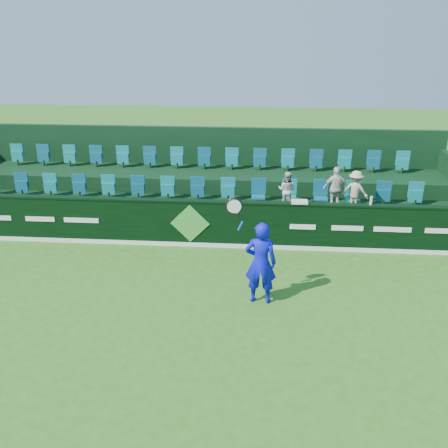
# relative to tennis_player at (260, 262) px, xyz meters

# --- Properties ---
(ground) EXTENTS (60.00, 60.00, 0.00)m
(ground) POSITION_rel_tennis_player_xyz_m (-1.98, -1.05, -0.97)
(ground) COLOR #306C19
(ground) RESTS_ON ground
(sponsor_hoarding) EXTENTS (16.00, 0.25, 1.35)m
(sponsor_hoarding) POSITION_rel_tennis_player_xyz_m (-1.97, 2.95, -0.29)
(sponsor_hoarding) COLOR black
(sponsor_hoarding) RESTS_ON ground
(stand_tier_front) EXTENTS (16.00, 2.00, 0.80)m
(stand_tier_front) POSITION_rel_tennis_player_xyz_m (-1.98, 4.05, -0.57)
(stand_tier_front) COLOR black
(stand_tier_front) RESTS_ON ground
(stand_tier_back) EXTENTS (16.00, 1.80, 1.30)m
(stand_tier_back) POSITION_rel_tennis_player_xyz_m (-1.98, 5.95, -0.32)
(stand_tier_back) COLOR black
(stand_tier_back) RESTS_ON ground
(stand_rear) EXTENTS (16.00, 4.10, 2.60)m
(stand_rear) POSITION_rel_tennis_player_xyz_m (-1.98, 6.40, 0.25)
(stand_rear) COLOR black
(stand_rear) RESTS_ON ground
(seat_row_front) EXTENTS (13.50, 0.50, 0.60)m
(seat_row_front) POSITION_rel_tennis_player_xyz_m (-1.98, 4.45, 0.13)
(seat_row_front) COLOR #117D7E
(seat_row_front) RESTS_ON stand_tier_front
(seat_row_back) EXTENTS (13.50, 0.50, 0.60)m
(seat_row_back) POSITION_rel_tennis_player_xyz_m (-1.98, 6.25, 0.63)
(seat_row_back) COLOR #117D7E
(seat_row_back) RESTS_ON stand_tier_back
(tennis_player) EXTENTS (1.20, 0.49, 2.55)m
(tennis_player) POSITION_rel_tennis_player_xyz_m (0.00, 0.00, 0.00)
(tennis_player) COLOR #0C11D2
(tennis_player) RESTS_ON ground
(spectator_left) EXTENTS (0.65, 0.58, 1.10)m
(spectator_left) POSITION_rel_tennis_player_xyz_m (0.71, 4.07, 0.38)
(spectator_left) COLOR beige
(spectator_left) RESTS_ON stand_tier_front
(spectator_middle) EXTENTS (0.77, 0.38, 1.27)m
(spectator_middle) POSITION_rel_tennis_player_xyz_m (2.11, 4.07, 0.47)
(spectator_middle) COLOR silver
(spectator_middle) RESTS_ON stand_tier_front
(spectator_right) EXTENTS (0.86, 0.68, 1.17)m
(spectator_right) POSITION_rel_tennis_player_xyz_m (2.67, 4.07, 0.41)
(spectator_right) COLOR tan
(spectator_right) RESTS_ON stand_tier_front
(towel) EXTENTS (0.44, 0.29, 0.07)m
(towel) POSITION_rel_tennis_player_xyz_m (1.01, 2.95, 0.41)
(towel) COLOR silver
(towel) RESTS_ON sponsor_hoarding
(drinks_bottle) EXTENTS (0.08, 0.08, 0.24)m
(drinks_bottle) POSITION_rel_tennis_player_xyz_m (2.90, 2.95, 0.50)
(drinks_bottle) COLOR silver
(drinks_bottle) RESTS_ON sponsor_hoarding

